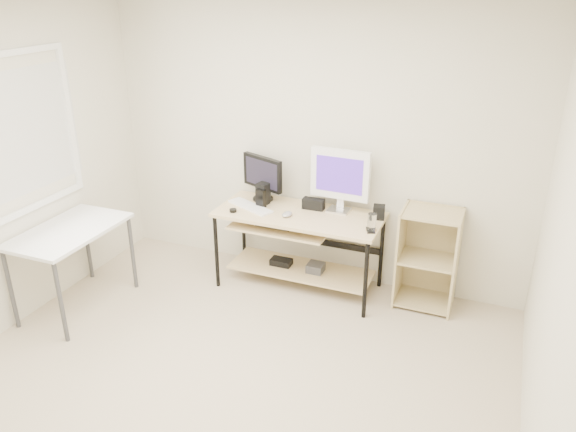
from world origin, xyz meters
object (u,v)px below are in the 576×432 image
(side_table, at_px, (70,238))
(desk, at_px, (297,234))
(white_imac, at_px, (340,176))
(audio_controller, at_px, (261,198))
(shelf_unit, at_px, (428,257))
(black_monitor, at_px, (263,175))

(side_table, bearing_deg, desk, 32.65)
(white_imac, bearing_deg, desk, -150.11)
(side_table, xyz_separation_m, audio_controller, (1.30, 1.06, 0.16))
(shelf_unit, xyz_separation_m, audio_controller, (-1.53, -0.16, 0.38))
(side_table, relative_size, shelf_unit, 1.11)
(desk, bearing_deg, black_monitor, 157.16)
(shelf_unit, relative_size, audio_controller, 5.27)
(side_table, distance_m, audio_controller, 1.69)
(black_monitor, bearing_deg, desk, -1.32)
(black_monitor, height_order, audio_controller, black_monitor)
(desk, bearing_deg, side_table, -147.35)
(side_table, bearing_deg, audio_controller, 39.22)
(desk, relative_size, shelf_unit, 1.67)
(desk, height_order, audio_controller, audio_controller)
(black_monitor, relative_size, white_imac, 0.78)
(desk, bearing_deg, white_imac, 27.77)
(shelf_unit, relative_size, white_imac, 1.56)
(side_table, xyz_separation_m, black_monitor, (1.24, 1.23, 0.32))
(black_monitor, xyz_separation_m, audio_controller, (0.06, -0.17, -0.16))
(desk, height_order, black_monitor, black_monitor)
(shelf_unit, height_order, audio_controller, audio_controller)
(white_imac, xyz_separation_m, audio_controller, (-0.69, -0.18, -0.25))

